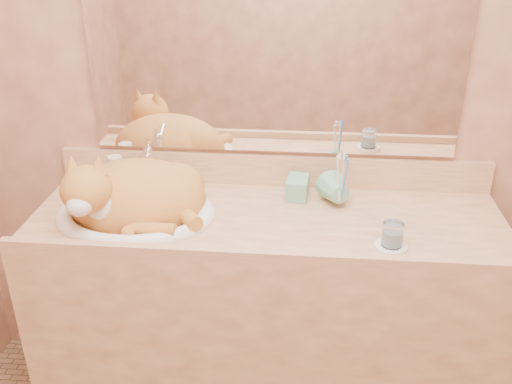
# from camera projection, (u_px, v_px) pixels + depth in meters

# --- Properties ---
(wall_back) EXTENTS (2.40, 0.02, 2.50)m
(wall_back) POSITION_uv_depth(u_px,v_px,m) (274.00, 80.00, 1.99)
(wall_back) COLOR #905741
(wall_back) RESTS_ON ground
(vanity_counter) EXTENTS (1.60, 0.55, 0.85)m
(vanity_counter) POSITION_uv_depth(u_px,v_px,m) (266.00, 318.00, 2.11)
(vanity_counter) COLOR #A5704A
(vanity_counter) RESTS_ON floor
(mirror) EXTENTS (1.30, 0.02, 0.80)m
(mirror) POSITION_uv_depth(u_px,v_px,m) (274.00, 40.00, 1.92)
(mirror) COLOR white
(mirror) RESTS_ON wall_back
(sink_basin) EXTENTS (0.54, 0.46, 0.17)m
(sink_basin) POSITION_uv_depth(u_px,v_px,m) (134.00, 193.00, 1.90)
(sink_basin) COLOR white
(sink_basin) RESTS_ON vanity_counter
(faucet) EXTENTS (0.05, 0.13, 0.18)m
(faucet) POSITION_uv_depth(u_px,v_px,m) (149.00, 167.00, 2.08)
(faucet) COLOR white
(faucet) RESTS_ON vanity_counter
(cat) EXTENTS (0.52, 0.44, 0.26)m
(cat) POSITION_uv_depth(u_px,v_px,m) (131.00, 193.00, 1.91)
(cat) COLOR #B86E2A
(cat) RESTS_ON sink_basin
(soap_dispenser) EXTENTS (0.08, 0.08, 0.17)m
(soap_dispenser) POSITION_uv_depth(u_px,v_px,m) (296.00, 182.00, 1.98)
(soap_dispenser) COLOR #71B695
(soap_dispenser) RESTS_ON vanity_counter
(toothbrush_cup) EXTENTS (0.14, 0.14, 0.10)m
(toothbrush_cup) POSITION_uv_depth(u_px,v_px,m) (340.00, 197.00, 1.95)
(toothbrush_cup) COLOR #71B695
(toothbrush_cup) RESTS_ON vanity_counter
(toothbrushes) EXTENTS (0.03, 0.03, 0.21)m
(toothbrushes) POSITION_uv_depth(u_px,v_px,m) (342.00, 177.00, 1.92)
(toothbrushes) COLOR silver
(toothbrushes) RESTS_ON toothbrush_cup
(saucer) EXTENTS (0.10, 0.10, 0.01)m
(saucer) POSITION_uv_depth(u_px,v_px,m) (391.00, 246.00, 1.75)
(saucer) COLOR white
(saucer) RESTS_ON vanity_counter
(water_glass) EXTENTS (0.06, 0.06, 0.08)m
(water_glass) POSITION_uv_depth(u_px,v_px,m) (392.00, 234.00, 1.73)
(water_glass) COLOR white
(water_glass) RESTS_ON saucer
(lotion_bottle) EXTENTS (0.05, 0.05, 0.12)m
(lotion_bottle) POSITION_uv_depth(u_px,v_px,m) (116.00, 172.00, 2.11)
(lotion_bottle) COLOR silver
(lotion_bottle) RESTS_ON vanity_counter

